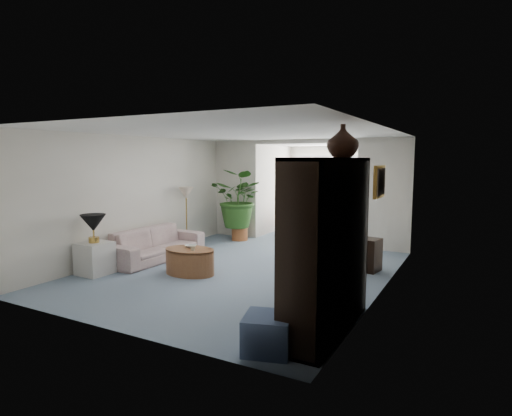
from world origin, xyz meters
The scene contains 26 objects.
floor centered at (0.00, 0.00, 0.00)m, with size 6.00×6.00×0.00m, color #7A8FA1.
sunroom_floor centered at (0.00, 4.10, 0.00)m, with size 2.60×2.60×0.00m, color #7A8FA1.
back_pier_left centered at (-1.90, 3.00, 1.25)m, with size 1.20×0.12×2.50m, color silver.
back_pier_right centered at (1.90, 3.00, 1.25)m, with size 1.20×0.12×2.50m, color silver.
back_header centered at (0.00, 3.00, 2.45)m, with size 2.60×0.12×0.10m, color silver.
window_pane centered at (0.00, 5.18, 1.40)m, with size 2.20×0.02×1.50m, color white.
window_blinds centered at (0.00, 5.15, 1.40)m, with size 2.20×0.02×1.50m, color white.
framed_picture centered at (2.46, -0.10, 1.70)m, with size 0.04×0.50×0.40m, color #AFA28C.
sofa centered at (-1.98, -0.02, 0.32)m, with size 2.18×0.85×0.64m, color beige.
end_table centered at (-2.18, -1.37, 0.28)m, with size 0.52×0.52×0.57m, color silver.
table_lamp centered at (-2.18, -1.37, 0.92)m, with size 0.44×0.44×0.30m, color black.
floor_lamp centered at (-2.23, 1.33, 1.25)m, with size 0.36×0.36×0.28m, color beige.
coffee_table centered at (-0.72, -0.55, 0.23)m, with size 0.95×0.95×0.45m, color brown.
coffee_bowl centered at (-0.77, -0.45, 0.47)m, with size 0.20×0.20×0.05m, color beige.
coffee_cup centered at (-0.57, -0.65, 0.50)m, with size 0.10×0.10×0.09m, color beige.
wingback_chair centered at (1.27, 0.86, 0.44)m, with size 0.94×0.96×0.88m, color #5A5347.
side_table_dark centered at (1.97, 1.16, 0.30)m, with size 0.50×0.40×0.60m, color black.
entertainment_cabinet centered at (2.23, -1.77, 1.03)m, with size 0.49×1.85×2.05m, color black.
cabinet_urn centered at (2.23, -1.27, 2.26)m, with size 0.39×0.39×0.41m, color black.
ottoman centered at (1.87, -2.61, 0.20)m, with size 0.49×0.49×0.39m, color #495F7E.
plant_pot centered at (-1.51, 2.55, 0.16)m, with size 0.40×0.40×0.32m, color #9F562E.
house_plant centered at (-1.51, 2.55, 1.05)m, with size 1.31×1.14×1.46m, color #2D5B1F.
sunroom_chair_blue centered at (0.82, 3.97, 0.36)m, with size 0.76×0.78×0.71m, color #495F7E.
sunroom_chair_maroon centered at (-0.68, 3.97, 0.32)m, with size 0.69×0.71×0.64m, color #5B231F.
sunroom_table centered at (0.07, 4.72, 0.25)m, with size 0.42×0.32×0.51m, color brown.
shelf_clutter centered at (2.18, -1.93, 1.20)m, with size 0.30×1.05×1.06m.
Camera 1 is at (3.77, -6.41, 2.04)m, focal length 29.44 mm.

